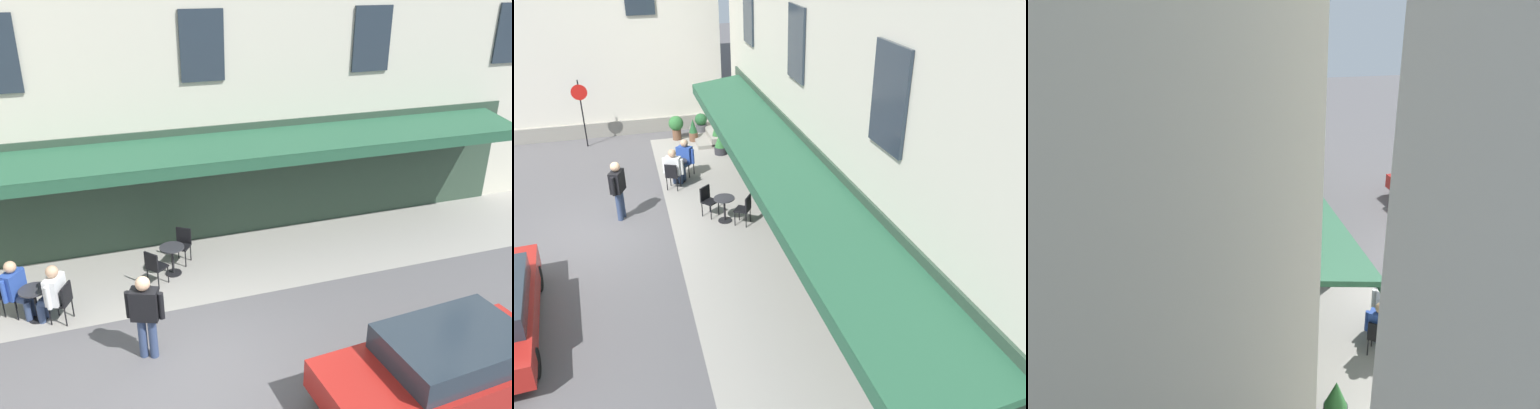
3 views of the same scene
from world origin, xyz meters
The scene contains 18 objects.
ground_plane centered at (0.00, 0.00, 0.00)m, with size 70.00×70.00×0.00m, color #565456.
sidewalk_cafe_terrace centered at (-3.25, -3.40, 0.00)m, with size 20.50×3.20×0.01m, color gray.
back_alley_steps centered at (6.60, -4.59, 0.24)m, with size 2.40×1.75×0.60m.
cafe_table_near_entrance centered at (-0.35, -3.34, 0.49)m, with size 0.60×0.60×0.75m.
cafe_chair_black_near_door centered at (0.14, -2.94, 0.55)m, with size 0.56×0.56×0.91m.
cafe_chair_black_kerbside centered at (-0.70, -3.86, 0.55)m, with size 0.56×0.56×0.91m.
cafe_table_mid_terrace centered at (2.74, -2.42, 0.49)m, with size 0.60×0.60×0.75m.
cafe_chair_black_back_row centered at (2.17, -2.15, 0.55)m, with size 0.53×0.53×0.91m.
cafe_chair_black_under_awning centered at (3.25, -2.80, 0.55)m, with size 0.56×0.56×0.91m.
seated_patron_in_white centered at (2.37, -2.24, 0.71)m, with size 0.67×0.64×1.34m.
seated_companion_in_blue centered at (3.08, -2.67, 0.71)m, with size 0.66×0.64×1.33m.
walking_pedestrian_in_black centered at (0.65, -0.46, 1.04)m, with size 0.69×0.47×1.78m.
no_parking_sign centered at (6.98, 0.59, 1.79)m, with size 0.09×0.59×2.60m.
potted_plant_entrance_right centered at (5.81, -4.32, 0.55)m, with size 0.39×0.39×1.13m.
potted_plant_mid_terrace centered at (4.79, -4.25, 0.43)m, with size 0.48×0.48×0.88m.
potted_plant_entrance_left centered at (7.11, -3.90, 0.46)m, with size 0.50×0.50×0.89m.
potted_plant_under_sign centered at (6.46, -3.48, 0.44)m, with size 0.35×0.35×0.90m.
potted_plant_by_steps centered at (6.81, -2.86, 0.58)m, with size 0.59×0.59×0.97m.
Camera 2 is at (-13.82, -0.84, 7.62)m, focal length 37.63 mm.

